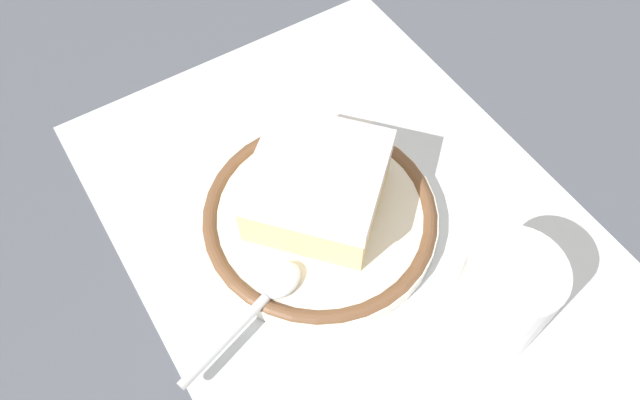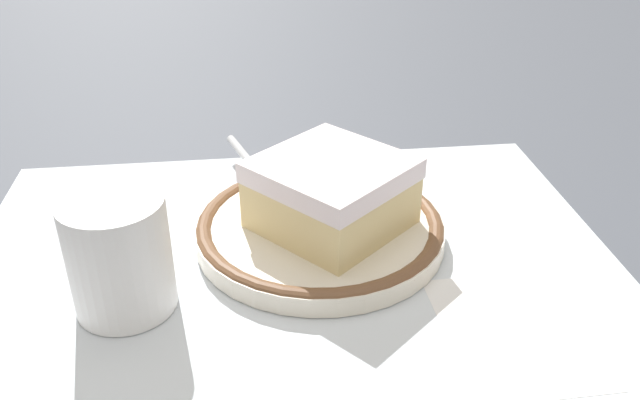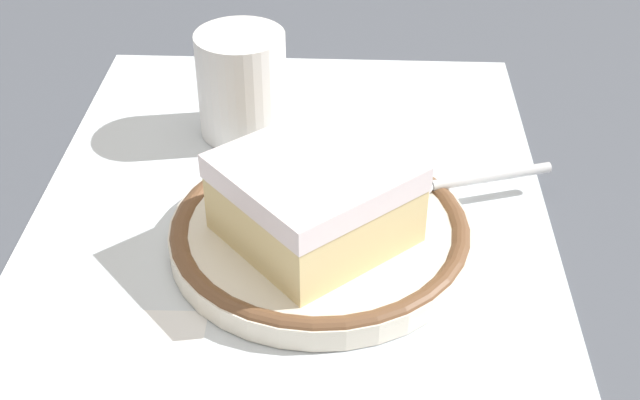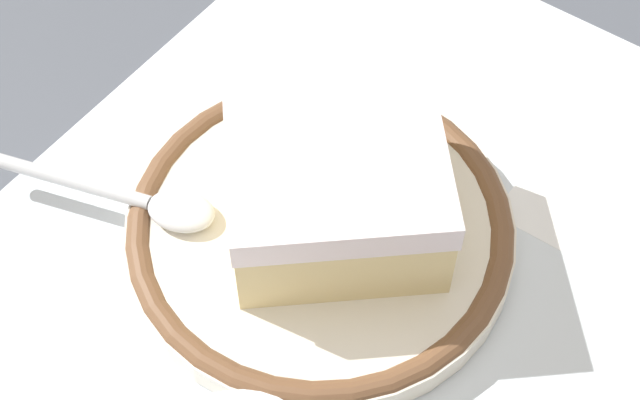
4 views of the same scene
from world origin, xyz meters
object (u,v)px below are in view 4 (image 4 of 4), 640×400
object	(u,v)px
plate	(320,230)
napkin	(639,208)
cake_slice	(335,183)
spoon	(140,200)

from	to	relation	value
plate	napkin	world-z (taller)	plate
cake_slice	napkin	xyz separation A→B (m)	(0.10, -0.12, -0.04)
plate	napkin	distance (m)	0.17
plate	spoon	distance (m)	0.09
cake_slice	spoon	world-z (taller)	cake_slice
cake_slice	napkin	bearing A→B (deg)	-48.90
spoon	napkin	world-z (taller)	spoon
spoon	napkin	distance (m)	0.25
plate	napkin	xyz separation A→B (m)	(0.11, -0.12, -0.01)
napkin	spoon	bearing A→B (deg)	127.80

